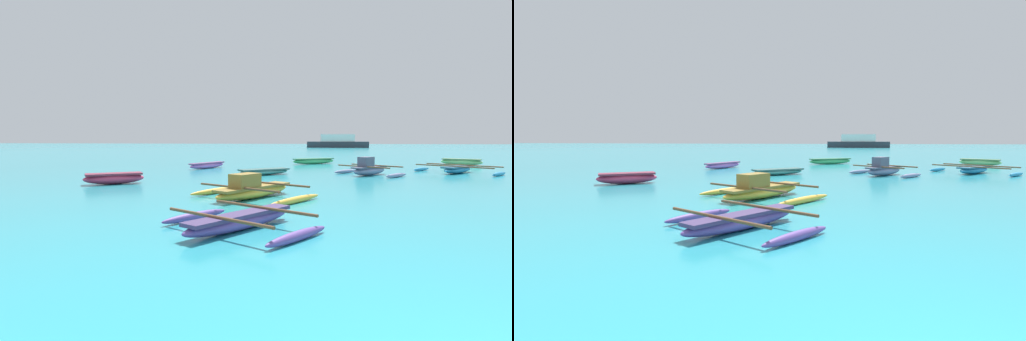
% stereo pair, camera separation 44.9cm
% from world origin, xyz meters
% --- Properties ---
extents(moored_boat_0, '(2.51, 1.98, 0.47)m').
position_xyz_m(moored_boat_0, '(-10.46, 13.81, 0.26)').
color(moored_boat_0, '#C33559').
rests_on(moored_boat_0, ground_plane).
extents(moored_boat_1, '(3.31, 2.32, 0.42)m').
position_xyz_m(moored_boat_1, '(-1.89, 27.77, 0.24)').
color(moored_boat_1, '#48BD6F').
rests_on(moored_boat_1, ground_plane).
extents(moored_boat_2, '(4.35, 4.06, 0.83)m').
position_xyz_m(moored_boat_2, '(-4.07, 10.67, 0.27)').
color(moored_boat_2, gold).
rests_on(moored_boat_2, ground_plane).
extents(moored_boat_3, '(2.70, 1.87, 0.46)m').
position_xyz_m(moored_boat_3, '(8.51, 27.83, 0.26)').
color(moored_boat_3, '#90D782').
rests_on(moored_boat_3, ground_plane).
extents(moored_boat_4, '(3.71, 3.59, 0.97)m').
position_xyz_m(moored_boat_4, '(0.88, 19.30, 0.32)').
color(moored_boat_4, '#797DA6').
rests_on(moored_boat_4, ground_plane).
extents(moored_boat_5, '(2.86, 2.47, 0.33)m').
position_xyz_m(moored_boat_5, '(-4.59, 18.74, 0.18)').
color(moored_boat_5, teal).
rests_on(moored_boat_5, ground_plane).
extents(moored_boat_6, '(1.85, 3.08, 0.38)m').
position_xyz_m(moored_boat_6, '(-8.68, 22.65, 0.22)').
color(moored_boat_6, '#C467C5').
rests_on(moored_boat_6, ground_plane).
extents(moored_boat_7, '(4.45, 4.24, 0.45)m').
position_xyz_m(moored_boat_7, '(5.92, 21.16, 0.21)').
color(moored_boat_7, teal).
rests_on(moored_boat_7, ground_plane).
extents(moored_boat_8, '(3.72, 3.38, 0.41)m').
position_xyz_m(moored_boat_8, '(-3.70, 6.23, 0.19)').
color(moored_boat_8, '#604493').
rests_on(moored_boat_8, ground_plane).
extents(distant_ferry, '(11.65, 2.56, 2.56)m').
position_xyz_m(distant_ferry, '(3.23, 76.65, 1.04)').
color(distant_ferry, '#2D333D').
rests_on(distant_ferry, ground_plane).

